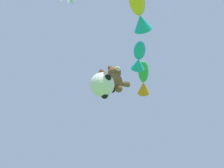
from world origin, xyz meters
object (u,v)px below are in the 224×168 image
object	(u,v)px
soccer_ball_kite	(102,85)
fish_kite_goldfin	(139,12)
fish_kite_emerald	(143,80)
teddy_bear_kite	(115,78)
fish_kite_teal	(139,57)

from	to	relation	value
soccer_ball_kite	fish_kite_goldfin	world-z (taller)	fish_kite_goldfin
fish_kite_emerald	teddy_bear_kite	bearing A→B (deg)	-156.71
soccer_ball_kite	fish_kite_teal	xyz separation A→B (m)	(2.23, -0.11, 4.24)
soccer_ball_kite	teddy_bear_kite	bearing A→B (deg)	9.81
teddy_bear_kite	soccer_ball_kite	xyz separation A→B (m)	(-0.68, -0.12, -1.17)
teddy_bear_kite	fish_kite_teal	world-z (taller)	fish_kite_teal
teddy_bear_kite	fish_kite_emerald	world-z (taller)	fish_kite_emerald
fish_kite_goldfin	fish_kite_emerald	bearing A→B (deg)	51.83
soccer_ball_kite	fish_kite_teal	bearing A→B (deg)	-2.88
fish_kite_emerald	fish_kite_goldfin	bearing A→B (deg)	-128.17
fish_kite_emerald	fish_kite_teal	xyz separation A→B (m)	(-1.51, -1.55, -0.74)
fish_kite_teal	fish_kite_goldfin	bearing A→B (deg)	-122.90
teddy_bear_kite	fish_kite_goldfin	size ratio (longest dim) A/B	0.70
teddy_bear_kite	soccer_ball_kite	size ratio (longest dim) A/B	1.48
soccer_ball_kite	fish_kite_emerald	size ratio (longest dim) A/B	0.47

